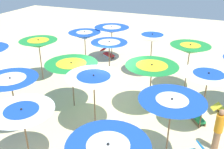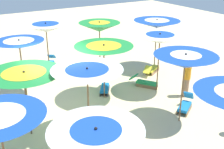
{
  "view_description": "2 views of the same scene",
  "coord_description": "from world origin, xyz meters",
  "px_view_note": "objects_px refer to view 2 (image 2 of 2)",
  "views": [
    {
      "loc": [
        -4.09,
        9.51,
        6.32
      ],
      "look_at": [
        0.36,
        -1.15,
        0.93
      ],
      "focal_mm": 40.48,
      "sensor_mm": 36.0,
      "label": 1
    },
    {
      "loc": [
        3.29,
        9.0,
        5.38
      ],
      "look_at": [
        -2.08,
        0.13,
        1.06
      ],
      "focal_mm": 46.41,
      "sensor_mm": 36.0,
      "label": 2
    }
  ],
  "objects_px": {
    "beach_umbrella_5": "(25,78)",
    "beach_umbrella_7": "(185,61)",
    "beach_umbrella_9": "(19,44)",
    "beach_umbrella_15": "(157,24)",
    "lounger_1": "(105,87)",
    "beach_ball": "(105,44)",
    "lounger_2": "(185,105)",
    "beach_umbrella_13": "(46,28)",
    "beachgoer_0": "(187,77)",
    "beach_umbrella_10": "(104,50)",
    "beach_umbrella_6": "(87,75)",
    "lounger_5": "(145,82)",
    "beach_umbrella_11": "(160,39)",
    "beach_umbrella_14": "(99,27)",
    "beach_umbrella_2": "(96,136)",
    "lounger_3": "(152,69)",
    "lounger_4": "(50,63)"
  },
  "relations": [
    {
      "from": "beach_umbrella_5",
      "to": "beach_ball",
      "type": "xyz_separation_m",
      "value": [
        -6.9,
        -7.16,
        -1.8
      ]
    },
    {
      "from": "beach_umbrella_13",
      "to": "beach_umbrella_14",
      "type": "height_order",
      "value": "beach_umbrella_14"
    },
    {
      "from": "beach_umbrella_13",
      "to": "beachgoer_0",
      "type": "relative_size",
      "value": 1.48
    },
    {
      "from": "beach_umbrella_9",
      "to": "lounger_5",
      "type": "xyz_separation_m",
      "value": [
        -4.76,
        1.76,
        -2.02
      ]
    },
    {
      "from": "lounger_1",
      "to": "beach_umbrella_14",
      "type": "bearing_deg",
      "value": -169.03
    },
    {
      "from": "lounger_3",
      "to": "beach_umbrella_15",
      "type": "bearing_deg",
      "value": 12.57
    },
    {
      "from": "beach_umbrella_9",
      "to": "beach_umbrella_13",
      "type": "xyz_separation_m",
      "value": [
        -1.75,
        -1.99,
        0.02
      ]
    },
    {
      "from": "beach_umbrella_5",
      "to": "beach_ball",
      "type": "height_order",
      "value": "beach_umbrella_5"
    },
    {
      "from": "beach_umbrella_6",
      "to": "lounger_5",
      "type": "distance_m",
      "value": 4.67
    },
    {
      "from": "beach_umbrella_5",
      "to": "beach_umbrella_7",
      "type": "distance_m",
      "value": 5.03
    },
    {
      "from": "beachgoer_0",
      "to": "lounger_1",
      "type": "bearing_deg",
      "value": 20.38
    },
    {
      "from": "beach_umbrella_5",
      "to": "beach_umbrella_15",
      "type": "distance_m",
      "value": 7.56
    },
    {
      "from": "beach_umbrella_7",
      "to": "beach_umbrella_13",
      "type": "distance_m",
      "value": 7.04
    },
    {
      "from": "lounger_4",
      "to": "lounger_3",
      "type": "bearing_deg",
      "value": 83.49
    },
    {
      "from": "beach_umbrella_14",
      "to": "lounger_4",
      "type": "distance_m",
      "value": 3.4
    },
    {
      "from": "beach_umbrella_2",
      "to": "lounger_4",
      "type": "relative_size",
      "value": 1.69
    },
    {
      "from": "beach_umbrella_6",
      "to": "beach_umbrella_10",
      "type": "height_order",
      "value": "beach_umbrella_6"
    },
    {
      "from": "beach_umbrella_5",
      "to": "lounger_2",
      "type": "xyz_separation_m",
      "value": [
        -5.37,
        1.43,
        -1.76
      ]
    },
    {
      "from": "beach_umbrella_5",
      "to": "beach_umbrella_9",
      "type": "distance_m",
      "value": 2.85
    },
    {
      "from": "beach_umbrella_5",
      "to": "beach_umbrella_7",
      "type": "xyz_separation_m",
      "value": [
        -4.66,
        1.88,
        0.24
      ]
    },
    {
      "from": "beach_umbrella_6",
      "to": "beach_umbrella_7",
      "type": "distance_m",
      "value": 3.2
    },
    {
      "from": "beach_umbrella_6",
      "to": "beach_umbrella_13",
      "type": "relative_size",
      "value": 0.94
    },
    {
      "from": "lounger_3",
      "to": "beach_umbrella_6",
      "type": "bearing_deg",
      "value": -176.9
    },
    {
      "from": "beach_umbrella_5",
      "to": "beach_umbrella_15",
      "type": "bearing_deg",
      "value": -160.34
    },
    {
      "from": "beach_umbrella_13",
      "to": "beach_umbrella_15",
      "type": "height_order",
      "value": "beach_umbrella_15"
    },
    {
      "from": "beach_umbrella_10",
      "to": "beach_umbrella_6",
      "type": "bearing_deg",
      "value": 49.67
    },
    {
      "from": "beach_umbrella_7",
      "to": "beachgoer_0",
      "type": "relative_size",
      "value": 1.49
    },
    {
      "from": "beach_umbrella_11",
      "to": "beachgoer_0",
      "type": "height_order",
      "value": "beach_umbrella_11"
    },
    {
      "from": "beach_umbrella_10",
      "to": "lounger_2",
      "type": "height_order",
      "value": "beach_umbrella_10"
    },
    {
      "from": "beach_umbrella_7",
      "to": "beach_umbrella_11",
      "type": "bearing_deg",
      "value": -111.06
    },
    {
      "from": "lounger_1",
      "to": "beach_ball",
      "type": "height_order",
      "value": "lounger_1"
    },
    {
      "from": "beach_umbrella_11",
      "to": "beach_umbrella_15",
      "type": "height_order",
      "value": "beach_umbrella_15"
    },
    {
      "from": "beach_umbrella_6",
      "to": "beach_umbrella_5",
      "type": "bearing_deg",
      "value": -32.47
    },
    {
      "from": "beach_umbrella_7",
      "to": "beachgoer_0",
      "type": "distance_m",
      "value": 2.4
    },
    {
      "from": "beach_umbrella_5",
      "to": "beach_umbrella_14",
      "type": "bearing_deg",
      "value": -141.7
    },
    {
      "from": "beach_umbrella_11",
      "to": "beach_umbrella_14",
      "type": "height_order",
      "value": "beach_umbrella_14"
    },
    {
      "from": "beach_umbrella_6",
      "to": "beach_umbrella_9",
      "type": "bearing_deg",
      "value": -75.39
    },
    {
      "from": "beach_umbrella_9",
      "to": "beach_umbrella_14",
      "type": "relative_size",
      "value": 0.96
    },
    {
      "from": "beach_umbrella_7",
      "to": "beach_umbrella_10",
      "type": "distance_m",
      "value": 3.21
    },
    {
      "from": "beach_umbrella_2",
      "to": "lounger_2",
      "type": "bearing_deg",
      "value": -155.49
    },
    {
      "from": "lounger_1",
      "to": "lounger_2",
      "type": "xyz_separation_m",
      "value": [
        -1.76,
        2.94,
        0.01
      ]
    },
    {
      "from": "beach_umbrella_7",
      "to": "beach_umbrella_9",
      "type": "distance_m",
      "value": 6.18
    },
    {
      "from": "beachgoer_0",
      "to": "beach_ball",
      "type": "xyz_separation_m",
      "value": [
        -0.71,
        -7.76,
        -0.71
      ]
    },
    {
      "from": "beach_umbrella_5",
      "to": "beach_umbrella_2",
      "type": "bearing_deg",
      "value": 96.87
    },
    {
      "from": "beach_umbrella_15",
      "to": "beach_umbrella_6",
      "type": "bearing_deg",
      "value": 32.73
    },
    {
      "from": "beach_ball",
      "to": "beach_umbrella_6",
      "type": "bearing_deg",
      "value": 56.98
    },
    {
      "from": "beach_umbrella_2",
      "to": "beach_umbrella_11",
      "type": "xyz_separation_m",
      "value": [
        -5.12,
        -4.14,
        0.35
      ]
    },
    {
      "from": "beach_umbrella_9",
      "to": "beach_umbrella_6",
      "type": "bearing_deg",
      "value": 104.61
    },
    {
      "from": "lounger_5",
      "to": "beach_ball",
      "type": "xyz_separation_m",
      "value": [
        -1.54,
        -6.15,
        -0.03
      ]
    },
    {
      "from": "beach_umbrella_5",
      "to": "beach_ball",
      "type": "distance_m",
      "value": 10.11
    }
  ]
}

